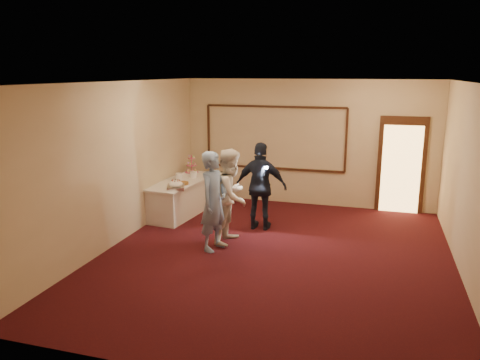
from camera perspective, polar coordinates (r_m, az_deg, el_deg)
name	(u,v)px	position (r m, az deg, el deg)	size (l,w,h in m)	color
floor	(275,256)	(8.35, 4.31, -9.25)	(7.00, 7.00, 0.00)	black
room_walls	(277,142)	(7.81, 4.57, 4.63)	(6.04, 7.04, 3.02)	beige
wall_molding	(275,138)	(11.39, 4.24, 5.15)	(3.45, 0.04, 1.55)	#381A11
doorway	(401,166)	(11.22, 19.05, 1.65)	(1.05, 0.07, 2.20)	#381A11
buffet_table	(182,197)	(10.71, -7.04, -2.05)	(1.06, 2.25, 0.77)	silver
pavlova_tray	(176,185)	(9.87, -7.83, -0.63)	(0.49, 0.54, 0.18)	silver
cupcake_stand	(192,166)	(11.41, -5.93, 1.76)	(0.32, 0.32, 0.47)	#DC457B
plate_stack_a	(179,176)	(10.71, -7.42, 0.45)	(0.18, 0.18, 0.15)	white
plate_stack_b	(194,175)	(10.85, -5.69, 0.66)	(0.17, 0.17, 0.15)	white
tart	(182,184)	(10.20, -7.03, -0.43)	(0.31, 0.31, 0.06)	white
man	(214,201)	(8.39, -3.22, -2.60)	(0.66, 0.43, 1.81)	#83A6D7
woman	(231,196)	(8.76, -1.08, -1.96)	(0.87, 0.68, 1.79)	silver
guest	(261,186)	(9.48, 2.58, -0.78)	(1.05, 0.44, 1.80)	black
camera_flash	(266,168)	(9.24, 3.20, 1.52)	(0.07, 0.04, 0.05)	white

